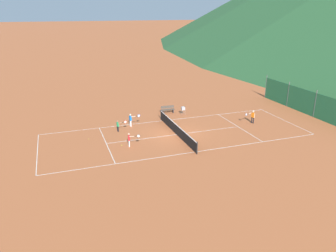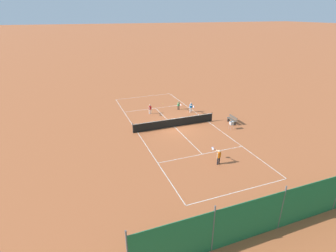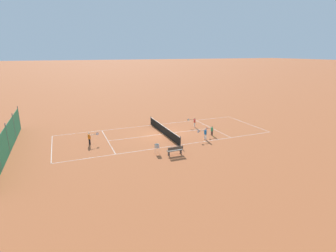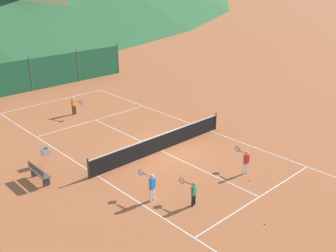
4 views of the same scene
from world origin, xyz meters
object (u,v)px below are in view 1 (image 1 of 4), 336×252
at_px(tennis_net, 177,129).
at_px(player_far_service, 118,125).
at_px(tennis_ball_by_net_right, 122,145).
at_px(courtside_bench, 168,109).
at_px(player_near_baseline, 131,119).
at_px(tennis_ball_alley_right, 118,129).
at_px(player_far_baseline, 130,139).
at_px(player_near_service, 253,116).
at_px(tennis_ball_far_corner, 89,139).
at_px(ball_hopper, 183,109).

distance_m(tennis_net, player_far_service, 5.46).
height_order(tennis_ball_by_net_right, courtside_bench, courtside_bench).
xyz_separation_m(player_near_baseline, tennis_ball_alley_right, (0.47, -1.39, -0.70)).
height_order(player_far_baseline, tennis_ball_by_net_right, player_far_baseline).
bearing_deg(player_near_baseline, player_far_baseline, -14.52).
bearing_deg(player_far_service, player_near_service, 80.75).
distance_m(player_near_baseline, tennis_ball_by_net_right, 4.89).
relative_size(player_far_service, tennis_ball_by_net_right, 16.42).
relative_size(player_far_baseline, tennis_ball_by_net_right, 18.08).
relative_size(tennis_ball_by_net_right, tennis_ball_far_corner, 1.00).
xyz_separation_m(tennis_net, ball_hopper, (-5.30, 2.77, 0.16)).
height_order(player_near_service, tennis_ball_by_net_right, player_near_service).
relative_size(player_far_baseline, tennis_ball_far_corner, 18.08).
bearing_deg(ball_hopper, player_near_baseline, -74.34).
bearing_deg(tennis_net, player_far_service, -117.95).
distance_m(player_far_baseline, tennis_ball_alley_right, 4.45).
bearing_deg(courtside_bench, tennis_net, -12.30).
bearing_deg(tennis_ball_alley_right, ball_hopper, 106.21).
bearing_deg(ball_hopper, tennis_ball_alley_right, -73.79).
xyz_separation_m(player_far_service, player_near_service, (2.13, 13.08, 0.12)).
bearing_deg(tennis_ball_alley_right, player_far_service, -5.11).
relative_size(player_far_service, player_near_service, 0.84).
distance_m(player_far_service, tennis_ball_alley_right, 0.82).
height_order(player_far_baseline, player_near_service, player_near_service).
xyz_separation_m(tennis_net, player_near_baseline, (-3.58, -3.38, 0.24)).
bearing_deg(courtside_bench, player_near_baseline, -59.85).
distance_m(tennis_ball_by_net_right, tennis_ball_alley_right, 4.02).
relative_size(player_far_baseline, courtside_bench, 0.80).
bearing_deg(tennis_ball_alley_right, courtside_bench, 117.73).
distance_m(tennis_net, player_far_baseline, 4.82).
bearing_deg(player_far_service, player_near_baseline, 125.27).
relative_size(player_near_baseline, tennis_ball_far_corner, 19.17).
relative_size(player_far_service, player_near_baseline, 0.86).
bearing_deg(player_near_service, tennis_net, -87.03).
height_order(player_far_service, tennis_ball_far_corner, player_far_service).
relative_size(tennis_net, tennis_ball_by_net_right, 139.09).
bearing_deg(player_near_service, tennis_ball_by_net_right, -84.47).
height_order(tennis_ball_by_net_right, tennis_ball_far_corner, same).
relative_size(tennis_ball_alley_right, tennis_ball_far_corner, 1.00).
relative_size(player_far_baseline, tennis_ball_alley_right, 18.08).
height_order(ball_hopper, courtside_bench, ball_hopper).
distance_m(player_far_baseline, tennis_ball_by_net_right, 0.99).
height_order(tennis_net, tennis_ball_by_net_right, tennis_net).
bearing_deg(player_near_baseline, courtside_bench, 120.15).
relative_size(player_near_service, courtside_bench, 0.86).
relative_size(player_far_service, player_far_baseline, 0.91).
bearing_deg(tennis_ball_by_net_right, ball_hopper, 127.59).
bearing_deg(player_near_service, courtside_bench, -130.71).
relative_size(player_far_service, ball_hopper, 1.22).
bearing_deg(tennis_ball_by_net_right, player_near_service, 95.53).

